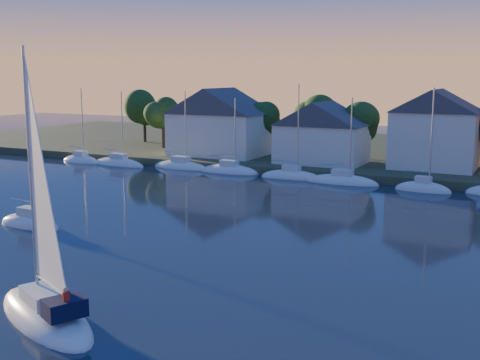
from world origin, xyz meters
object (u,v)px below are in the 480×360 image
Objects in this scene: clubhouse_centre at (322,132)px; clubhouse_east at (435,128)px; clubhouse_west at (220,121)px; drifting_sailboat_left at (30,225)px; hero_sailboat at (46,309)px.

clubhouse_east is (14.00, 2.00, 0.87)m from clubhouse_centre.
clubhouse_west is 1.34× the size of drifting_sailboat_left.
clubhouse_west is at bearing -178.09° from clubhouse_east.
hero_sailboat is at bearing -85.81° from clubhouse_centre.
clubhouse_east is at bearing 59.66° from drifting_sailboat_left.
clubhouse_east is at bearing 1.91° from clubhouse_west.
drifting_sailboat_left is (-11.71, -39.63, -5.04)m from clubhouse_centre.
hero_sailboat is at bearing -69.93° from clubhouse_west.
hero_sailboat reaches higher than drifting_sailboat_left.
clubhouse_centre is 1.13× the size of drifting_sailboat_left.
clubhouse_west is 30.02m from clubhouse_east.
clubhouse_centre is at bearing -60.83° from hero_sailboat.
clubhouse_west is 58.28m from hero_sailboat.
clubhouse_east is 0.70× the size of hero_sailboat.
hero_sailboat is (3.92, -53.52, -4.51)m from clubhouse_centre.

